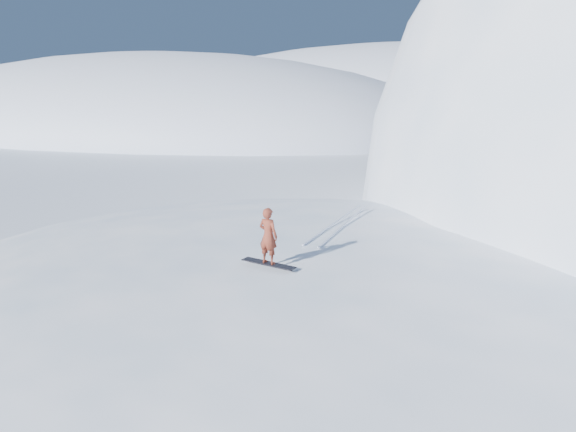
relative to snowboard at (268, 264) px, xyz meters
name	(u,v)px	position (x,y,z in m)	size (l,w,h in m)	color
ground	(325,362)	(1.68, 0.07, -2.41)	(400.00, 400.00, 0.00)	white
near_ridge	(400,327)	(2.68, 3.07, -2.41)	(36.00, 28.00, 4.80)	white
far_ridge_a	(143,129)	(-68.32, 60.07, -2.41)	(120.00, 70.00, 28.00)	white
far_ridge_c	(385,121)	(-38.32, 110.07, -2.41)	(140.00, 90.00, 36.00)	white
wind_bumps	(340,326)	(1.12, 2.19, -2.41)	(16.00, 14.40, 1.00)	white
snowboard	(268,264)	(0.00, 0.00, 0.00)	(1.59, 0.30, 0.03)	black
snowboarder	(268,236)	(0.00, 0.00, 0.76)	(0.55, 0.36, 1.50)	maroon
vapor_plume	(123,143)	(-49.86, 38.98, -2.41)	(11.01, 8.81, 7.71)	white
board_tracks	(340,223)	(-0.26, 4.95, 0.01)	(1.33, 5.96, 0.04)	silver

